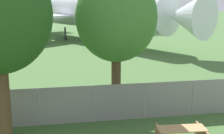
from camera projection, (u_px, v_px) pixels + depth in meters
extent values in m
cylinder|color=gray|center=(39.00, 107.00, 14.47)|extent=(0.07, 0.07, 1.83)
cylinder|color=gray|center=(93.00, 104.00, 14.91)|extent=(0.07, 0.07, 1.83)
cylinder|color=gray|center=(144.00, 101.00, 15.35)|extent=(0.07, 0.07, 1.83)
cylinder|color=gray|center=(193.00, 98.00, 15.79)|extent=(0.07, 0.07, 1.83)
cube|color=gray|center=(144.00, 101.00, 15.35)|extent=(56.00, 0.01, 1.83)
cylinder|color=white|center=(86.00, 11.00, 43.36)|extent=(18.58, 27.35, 4.43)
cone|color=white|center=(186.00, 16.00, 30.94)|extent=(6.07, 6.07, 4.43)
cone|color=white|center=(30.00, 8.00, 56.18)|extent=(6.25, 6.80, 3.99)
cube|color=white|center=(125.00, 13.00, 50.15)|extent=(13.67, 8.77, 0.30)
cylinder|color=#939399|center=(114.00, 21.00, 49.45)|extent=(3.74, 4.45, 1.99)
cube|color=white|center=(23.00, 18.00, 39.00)|extent=(12.80, 11.34, 0.30)
cylinder|color=#939399|center=(36.00, 26.00, 40.80)|extent=(3.74, 4.45, 1.99)
cube|color=white|center=(41.00, 6.00, 53.05)|extent=(10.20, 8.00, 0.20)
cylinder|color=#2D2D33|center=(134.00, 40.00, 37.04)|extent=(0.24, 0.24, 1.81)
cylinder|color=#2D2D33|center=(134.00, 45.00, 37.17)|extent=(0.54, 0.63, 0.56)
cylinder|color=#2D2D33|center=(95.00, 31.00, 46.81)|extent=(0.24, 0.24, 1.81)
cylinder|color=#2D2D33|center=(95.00, 35.00, 46.95)|extent=(0.54, 0.63, 0.56)
cylinder|color=#2D2D33|center=(65.00, 34.00, 43.43)|extent=(0.24, 0.24, 1.81)
cylinder|color=#2D2D33|center=(65.00, 38.00, 43.56)|extent=(0.54, 0.63, 0.56)
cube|color=tan|center=(182.00, 128.00, 12.54)|extent=(2.00, 0.90, 0.04)
cube|color=tan|center=(177.00, 130.00, 13.15)|extent=(1.96, 0.42, 0.04)
cylinder|color=#4C3823|center=(116.00, 85.00, 15.32)|extent=(0.46, 0.46, 3.36)
ellipsoid|color=#427A33|center=(116.00, 17.00, 14.59)|extent=(3.84, 3.84, 4.23)
cylinder|color=brown|center=(4.00, 101.00, 12.88)|extent=(0.51, 0.51, 3.43)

